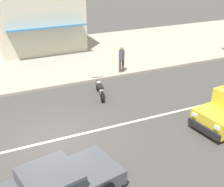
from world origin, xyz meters
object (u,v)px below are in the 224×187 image
Objects in this scene: shopfront_corner_warung at (38,13)px; sedan_dark_grey_0 at (51,186)px; motorcycle_0 at (100,88)px; pedestrian_near_clock at (122,58)px.

sedan_dark_grey_0 is at bearing -102.13° from shopfront_corner_warung.
pedestrian_near_clock is at bearing 44.17° from motorcycle_0.
motorcycle_0 is 9.55m from shopfront_corner_warung.
sedan_dark_grey_0 is at bearing -123.62° from motorcycle_0.
shopfront_corner_warung reaches higher than pedestrian_near_clock.
pedestrian_near_clock is (2.40, 2.33, 0.63)m from motorcycle_0.
sedan_dark_grey_0 is 2.37× the size of motorcycle_0.
shopfront_corner_warung reaches higher than sedan_dark_grey_0.
motorcycle_0 is at bearing 56.38° from sedan_dark_grey_0.
pedestrian_near_clock is (6.56, 8.59, 0.52)m from sedan_dark_grey_0.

